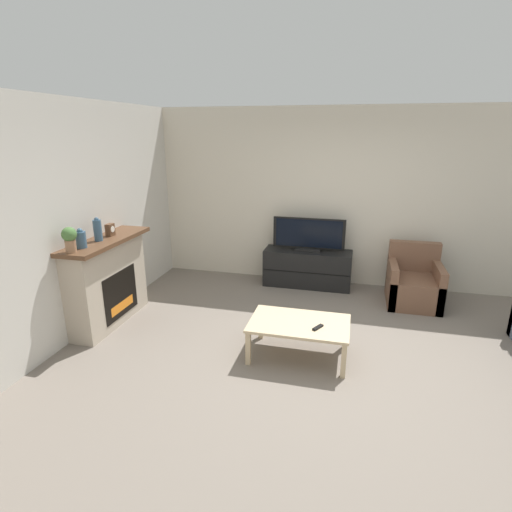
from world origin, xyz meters
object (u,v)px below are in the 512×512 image
(tv_stand, at_px, (307,268))
(remote, at_px, (318,327))
(mantel_vase_left, at_px, (81,239))
(mantel_vase_centre_left, at_px, (98,230))
(potted_plant, at_px, (70,238))
(fireplace, at_px, (108,280))
(coffee_table, at_px, (299,326))
(mantel_clock, at_px, (110,230))
(armchair, at_px, (413,284))
(tv, at_px, (309,236))

(tv_stand, bearing_deg, remote, -80.40)
(mantel_vase_left, xyz_separation_m, mantel_vase_centre_left, (0.00, 0.31, 0.03))
(potted_plant, relative_size, remote, 1.82)
(fireplace, height_order, remote, fireplace)
(coffee_table, relative_size, remote, 6.98)
(mantel_vase_centre_left, bearing_deg, tv_stand, 41.18)
(mantel_clock, xyz_separation_m, coffee_table, (2.42, -0.38, -0.82))
(fireplace, distance_m, potted_plant, 0.91)
(mantel_vase_centre_left, height_order, coffee_table, mantel_vase_centre_left)
(mantel_vase_left, xyz_separation_m, potted_plant, (0.00, -0.17, 0.06))
(mantel_clock, bearing_deg, remote, -10.07)
(mantel_vase_left, xyz_separation_m, tv_stand, (2.25, 2.28, -0.92))
(fireplace, bearing_deg, mantel_vase_centre_left, -80.77)
(armchair, bearing_deg, remote, -121.64)
(mantel_vase_left, height_order, remote, mantel_vase_left)
(fireplace, relative_size, potted_plant, 5.01)
(mantel_clock, height_order, coffee_table, mantel_clock)
(mantel_vase_left, relative_size, potted_plant, 0.81)
(tv_stand, xyz_separation_m, coffee_table, (0.17, -2.10, 0.07))
(mantel_vase_left, bearing_deg, remote, 1.84)
(tv_stand, relative_size, armchair, 1.63)
(mantel_vase_centre_left, distance_m, armchair, 4.24)
(coffee_table, bearing_deg, fireplace, 174.40)
(tv_stand, relative_size, remote, 8.93)
(tv, relative_size, remote, 7.28)
(armchair, bearing_deg, fireplace, -157.71)
(mantel_vase_left, bearing_deg, potted_plant, -90.00)
(potted_plant, xyz_separation_m, armchair, (3.78, 2.14, -0.99))
(remote, bearing_deg, potted_plant, -145.23)
(potted_plant, distance_m, tv, 3.36)
(fireplace, bearing_deg, remote, -7.09)
(tv, bearing_deg, fireplace, -140.58)
(mantel_vase_left, relative_size, remote, 1.48)
(armchair, bearing_deg, mantel_vase_left, -152.49)
(fireplace, relative_size, coffee_table, 1.31)
(mantel_vase_centre_left, height_order, mantel_clock, mantel_vase_centre_left)
(armchair, height_order, coffee_table, armchair)
(potted_plant, bearing_deg, coffee_table, 8.13)
(mantel_vase_centre_left, xyz_separation_m, remote, (2.62, -0.23, -0.82))
(tv, relative_size, armchair, 1.33)
(fireplace, height_order, coffee_table, fireplace)
(fireplace, height_order, potted_plant, potted_plant)
(remote, bearing_deg, mantel_vase_centre_left, -155.72)
(potted_plant, bearing_deg, mantel_clock, 89.94)
(mantel_clock, distance_m, potted_plant, 0.73)
(tv, bearing_deg, armchair, -11.27)
(mantel_vase_left, xyz_separation_m, remote, (2.62, 0.08, -0.79))
(fireplace, distance_m, remote, 2.66)
(mantel_clock, bearing_deg, tv, 37.49)
(mantel_vase_left, relative_size, coffee_table, 0.21)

